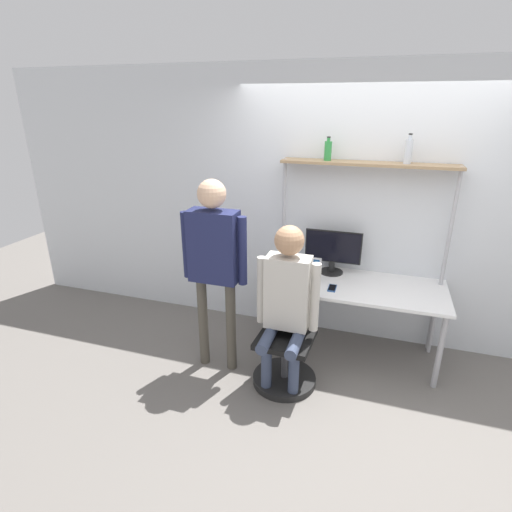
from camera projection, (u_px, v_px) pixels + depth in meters
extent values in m
plane|color=slate|center=(344.00, 375.00, 3.66)|extent=(12.00, 12.00, 0.00)
cube|color=silver|center=(364.00, 211.00, 3.87)|extent=(8.00, 0.06, 2.70)
cube|color=white|center=(355.00, 286.00, 3.74)|extent=(1.65, 0.74, 0.03)
cylinder|color=#A5A5AA|center=(267.00, 323.00, 3.82)|extent=(0.05, 0.05, 0.71)
cylinder|color=#A5A5AA|center=(440.00, 352.00, 3.38)|extent=(0.05, 0.05, 0.71)
cylinder|color=#A5A5AA|center=(283.00, 296.00, 4.37)|extent=(0.05, 0.05, 0.71)
cylinder|color=#A5A5AA|center=(433.00, 317.00, 3.93)|extent=(0.05, 0.05, 0.71)
cube|color=#997A56|center=(368.00, 164.00, 3.56)|extent=(1.56, 0.24, 0.02)
cylinder|color=#B2B2B7|center=(283.00, 250.00, 4.10)|extent=(0.04, 0.04, 1.84)
cylinder|color=#B2B2B7|center=(444.00, 267.00, 3.67)|extent=(0.04, 0.04, 1.84)
cylinder|color=black|center=(331.00, 272.00, 4.00)|extent=(0.23, 0.23, 0.01)
cylinder|color=black|center=(332.00, 266.00, 3.97)|extent=(0.06, 0.06, 0.11)
cube|color=black|center=(333.00, 247.00, 3.91)|extent=(0.55, 0.01, 0.32)
cube|color=black|center=(333.00, 247.00, 3.90)|extent=(0.52, 0.02, 0.30)
cube|color=silver|center=(302.00, 286.00, 3.69)|extent=(0.29, 0.24, 0.01)
cube|color=black|center=(302.00, 286.00, 3.67)|extent=(0.25, 0.13, 0.00)
cube|color=silver|center=(305.00, 269.00, 3.73)|extent=(0.29, 0.05, 0.24)
cube|color=#194C8C|center=(305.00, 270.00, 3.73)|extent=(0.26, 0.04, 0.21)
cube|color=#264C8C|center=(332.00, 288.00, 3.65)|extent=(0.07, 0.15, 0.01)
cube|color=black|center=(332.00, 288.00, 3.64)|extent=(0.06, 0.13, 0.00)
cylinder|color=black|center=(284.00, 379.00, 3.56)|extent=(0.56, 0.56, 0.06)
cylinder|color=#4C4C51|center=(285.00, 359.00, 3.48)|extent=(0.06, 0.06, 0.36)
cube|color=black|center=(285.00, 339.00, 3.41)|extent=(0.48, 0.48, 0.05)
cube|color=black|center=(293.00, 302.00, 3.50)|extent=(0.42, 0.06, 0.45)
cylinder|color=#38425B|center=(266.00, 368.00, 3.37)|extent=(0.09, 0.09, 0.47)
cylinder|color=#38425B|center=(294.00, 374.00, 3.30)|extent=(0.09, 0.09, 0.47)
cylinder|color=#38425B|center=(268.00, 338.00, 3.29)|extent=(0.10, 0.38, 0.10)
cylinder|color=#38425B|center=(296.00, 343.00, 3.23)|extent=(0.10, 0.38, 0.10)
cube|color=beige|center=(288.00, 292.00, 3.28)|extent=(0.36, 0.20, 0.62)
cylinder|color=beige|center=(261.00, 290.00, 3.35)|extent=(0.08, 0.08, 0.59)
cylinder|color=beige|center=(315.00, 298.00, 3.22)|extent=(0.08, 0.08, 0.59)
sphere|color=tan|center=(289.00, 240.00, 3.12)|extent=(0.24, 0.24, 0.24)
cylinder|color=#4C473D|center=(203.00, 321.00, 3.69)|extent=(0.09, 0.09, 0.88)
cylinder|color=#4C473D|center=(231.00, 326.00, 3.61)|extent=(0.09, 0.09, 0.88)
cube|color=#1E234C|center=(214.00, 246.00, 3.38)|extent=(0.43, 0.20, 0.62)
cylinder|color=#1E234C|center=(187.00, 245.00, 3.46)|extent=(0.08, 0.08, 0.59)
cylinder|color=#1E234C|center=(242.00, 251.00, 3.31)|extent=(0.08, 0.08, 0.59)
sphere|color=#D8AD8C|center=(212.00, 194.00, 3.22)|extent=(0.24, 0.24, 0.24)
cylinder|color=#2D8C3F|center=(328.00, 151.00, 3.63)|extent=(0.07, 0.07, 0.17)
cylinder|color=#2D8C3F|center=(329.00, 140.00, 3.59)|extent=(0.03, 0.03, 0.03)
cylinder|color=black|center=(329.00, 137.00, 3.59)|extent=(0.03, 0.03, 0.01)
cylinder|color=silver|center=(408.00, 152.00, 3.43)|extent=(0.06, 0.06, 0.20)
cylinder|color=silver|center=(410.00, 137.00, 3.38)|extent=(0.03, 0.03, 0.04)
cylinder|color=black|center=(411.00, 134.00, 3.37)|extent=(0.03, 0.03, 0.01)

